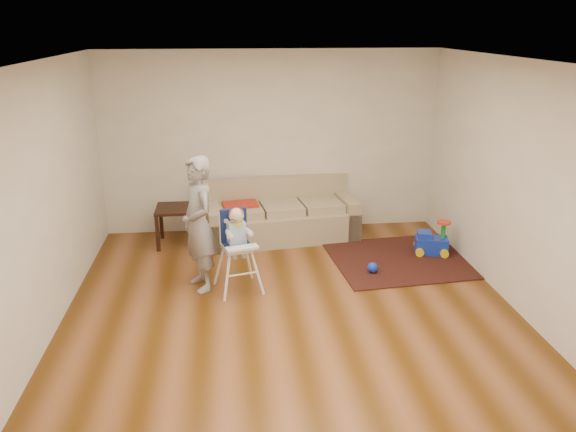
{
  "coord_description": "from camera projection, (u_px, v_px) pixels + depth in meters",
  "views": [
    {
      "loc": [
        -0.65,
        -5.49,
        3.06
      ],
      "look_at": [
        0.0,
        0.4,
        1.0
      ],
      "focal_mm": 35.0,
      "sensor_mm": 36.0,
      "label": 1
    }
  ],
  "objects": [
    {
      "name": "high_chair",
      "position": [
        237.0,
        251.0,
        6.62
      ],
      "size": [
        0.58,
        0.58,
        1.04
      ],
      "rotation": [
        0.0,
        0.0,
        0.25
      ],
      "color": "white",
      "rests_on": "ground"
    },
    {
      "name": "ground",
      "position": [
        292.0,
        313.0,
        6.23
      ],
      "size": [
        5.5,
        5.5,
        0.0
      ],
      "primitive_type": "plane",
      "color": "#522D0A",
      "rests_on": "ground"
    },
    {
      "name": "side_table",
      "position": [
        177.0,
        226.0,
        8.07
      ],
      "size": [
        0.56,
        0.56,
        0.56
      ],
      "primitive_type": null,
      "color": "black",
      "rests_on": "ground"
    },
    {
      "name": "room_envelope",
      "position": [
        287.0,
        136.0,
        6.11
      ],
      "size": [
        5.04,
        5.52,
        2.72
      ],
      "color": "beige",
      "rests_on": "ground"
    },
    {
      "name": "adult",
      "position": [
        199.0,
        224.0,
        6.57
      ],
      "size": [
        0.59,
        0.7,
        1.62
      ],
      "primitive_type": "imported",
      "rotation": [
        0.0,
        0.0,
        -1.17
      ],
      "color": "gray",
      "rests_on": "ground"
    },
    {
      "name": "ride_on_toy",
      "position": [
        432.0,
        237.0,
        7.72
      ],
      "size": [
        0.49,
        0.4,
        0.47
      ],
      "primitive_type": null,
      "rotation": [
        0.0,
        0.0,
        -0.23
      ],
      "color": "#1733C0",
      "rests_on": "area_rug"
    },
    {
      "name": "toy_ball",
      "position": [
        373.0,
        267.0,
        7.17
      ],
      "size": [
        0.14,
        0.14,
        0.14
      ],
      "primitive_type": "sphere",
      "color": "#1733C0",
      "rests_on": "area_rug"
    },
    {
      "name": "sofa",
      "position": [
        281.0,
        211.0,
        8.26
      ],
      "size": [
        2.3,
        1.17,
        0.85
      ],
      "rotation": [
        0.0,
        0.0,
        0.13
      ],
      "color": "gray",
      "rests_on": "ground"
    },
    {
      "name": "area_rug",
      "position": [
        411.0,
        258.0,
        7.63
      ],
      "size": [
        2.24,
        1.76,
        0.02
      ],
      "primitive_type": "cube",
      "rotation": [
        0.0,
        0.0,
        0.09
      ],
      "color": "black",
      "rests_on": "ground"
    }
  ]
}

